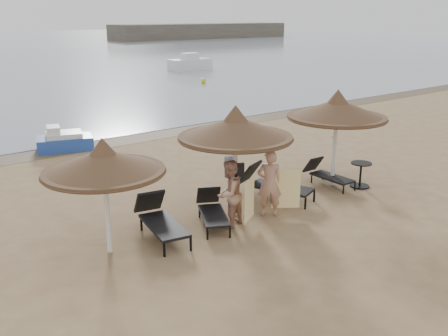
{
  "coord_description": "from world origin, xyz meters",
  "views": [
    {
      "loc": [
        -8.18,
        -8.93,
        4.98
      ],
      "look_at": [
        -0.33,
        1.2,
        1.01
      ],
      "focal_mm": 40.0,
      "sensor_mm": 36.0,
      "label": 1
    }
  ],
  "objects_px": {
    "palapa_left": "(104,162)",
    "person_left": "(229,189)",
    "lounger_near_left": "(212,209)",
    "lounger_far_right": "(326,174)",
    "person_right": "(269,178)",
    "palapa_right": "(337,110)",
    "lounger_far_left": "(159,218)",
    "palapa_center": "(235,128)",
    "pedal_boat": "(64,141)",
    "lounger_near_right": "(272,183)",
    "side_table": "(360,175)"
  },
  "relations": [
    {
      "from": "palapa_center",
      "to": "lounger_far_right",
      "type": "height_order",
      "value": "palapa_center"
    },
    {
      "from": "palapa_left",
      "to": "person_left",
      "type": "relative_size",
      "value": 1.33
    },
    {
      "from": "lounger_far_right",
      "to": "lounger_near_left",
      "type": "bearing_deg",
      "value": -175.53
    },
    {
      "from": "person_right",
      "to": "pedal_boat",
      "type": "xyz_separation_m",
      "value": [
        -1.76,
        9.58,
        -0.66
      ]
    },
    {
      "from": "person_left",
      "to": "pedal_boat",
      "type": "distance_m",
      "value": 9.53
    },
    {
      "from": "palapa_right",
      "to": "lounger_near_left",
      "type": "xyz_separation_m",
      "value": [
        -4.61,
        -0.08,
        -1.96
      ]
    },
    {
      "from": "palapa_center",
      "to": "lounger_far_left",
      "type": "relative_size",
      "value": 1.35
    },
    {
      "from": "lounger_near_left",
      "to": "palapa_right",
      "type": "bearing_deg",
      "value": 28.15
    },
    {
      "from": "lounger_far_right",
      "to": "lounger_near_right",
      "type": "bearing_deg",
      "value": 177.16
    },
    {
      "from": "person_left",
      "to": "pedal_boat",
      "type": "height_order",
      "value": "person_left"
    },
    {
      "from": "lounger_far_left",
      "to": "lounger_near_right",
      "type": "distance_m",
      "value": 3.78
    },
    {
      "from": "lounger_near_left",
      "to": "person_right",
      "type": "relative_size",
      "value": 0.9
    },
    {
      "from": "palapa_center",
      "to": "person_left",
      "type": "bearing_deg",
      "value": -140.06
    },
    {
      "from": "palapa_center",
      "to": "palapa_left",
      "type": "bearing_deg",
      "value": 179.61
    },
    {
      "from": "side_table",
      "to": "person_left",
      "type": "relative_size",
      "value": 0.39
    },
    {
      "from": "palapa_left",
      "to": "lounger_near_right",
      "type": "height_order",
      "value": "palapa_left"
    },
    {
      "from": "lounger_far_right",
      "to": "pedal_boat",
      "type": "xyz_separation_m",
      "value": [
        -4.82,
        8.83,
        0.01
      ]
    },
    {
      "from": "palapa_left",
      "to": "side_table",
      "type": "xyz_separation_m",
      "value": [
        7.84,
        -0.63,
        -1.69
      ]
    },
    {
      "from": "palapa_center",
      "to": "lounger_far_right",
      "type": "bearing_deg",
      "value": 2.66
    },
    {
      "from": "person_right",
      "to": "pedal_boat",
      "type": "distance_m",
      "value": 9.76
    },
    {
      "from": "palapa_left",
      "to": "lounger_near_right",
      "type": "distance_m",
      "value": 5.35
    },
    {
      "from": "lounger_far_left",
      "to": "lounger_near_left",
      "type": "height_order",
      "value": "lounger_far_left"
    },
    {
      "from": "lounger_far_right",
      "to": "person_left",
      "type": "xyz_separation_m",
      "value": [
        -4.29,
        -0.66,
        0.64
      ]
    },
    {
      "from": "lounger_near_left",
      "to": "lounger_far_right",
      "type": "distance_m",
      "value": 4.5
    },
    {
      "from": "palapa_left",
      "to": "palapa_right",
      "type": "bearing_deg",
      "value": -0.06
    },
    {
      "from": "person_right",
      "to": "palapa_right",
      "type": "bearing_deg",
      "value": -132.59
    },
    {
      "from": "lounger_near_left",
      "to": "lounger_far_right",
      "type": "relative_size",
      "value": 1.07
    },
    {
      "from": "palapa_left",
      "to": "person_right",
      "type": "xyz_separation_m",
      "value": [
        4.15,
        -0.6,
        -1.03
      ]
    },
    {
      "from": "lounger_near_left",
      "to": "side_table",
      "type": "bearing_deg",
      "value": 21.15
    },
    {
      "from": "palapa_center",
      "to": "person_right",
      "type": "xyz_separation_m",
      "value": [
        0.65,
        -0.57,
        -1.27
      ]
    },
    {
      "from": "palapa_left",
      "to": "palapa_right",
      "type": "distance_m",
      "value": 7.32
    },
    {
      "from": "person_left",
      "to": "person_right",
      "type": "height_order",
      "value": "person_right"
    },
    {
      "from": "lounger_far_right",
      "to": "pedal_boat",
      "type": "relative_size",
      "value": 0.74
    },
    {
      "from": "palapa_left",
      "to": "lounger_far_left",
      "type": "relative_size",
      "value": 1.21
    },
    {
      "from": "lounger_near_right",
      "to": "person_left",
      "type": "height_order",
      "value": "person_left"
    },
    {
      "from": "lounger_near_left",
      "to": "palapa_center",
      "type": "bearing_deg",
      "value": 31.99
    },
    {
      "from": "palapa_left",
      "to": "lounger_near_left",
      "type": "height_order",
      "value": "palapa_left"
    },
    {
      "from": "palapa_right",
      "to": "lounger_far_left",
      "type": "bearing_deg",
      "value": 178.96
    },
    {
      "from": "palapa_center",
      "to": "side_table",
      "type": "height_order",
      "value": "palapa_center"
    },
    {
      "from": "lounger_far_left",
      "to": "person_left",
      "type": "distance_m",
      "value": 1.79
    },
    {
      "from": "person_left",
      "to": "side_table",
      "type": "bearing_deg",
      "value": 161.37
    },
    {
      "from": "lounger_far_left",
      "to": "person_left",
      "type": "height_order",
      "value": "person_left"
    },
    {
      "from": "person_left",
      "to": "lounger_far_left",
      "type": "bearing_deg",
      "value": -38.15
    },
    {
      "from": "lounger_near_left",
      "to": "palapa_left",
      "type": "bearing_deg",
      "value": -154.79
    },
    {
      "from": "lounger_near_right",
      "to": "lounger_far_right",
      "type": "bearing_deg",
      "value": -25.43
    },
    {
      "from": "lounger_far_left",
      "to": "lounger_near_left",
      "type": "bearing_deg",
      "value": 2.62
    },
    {
      "from": "palapa_right",
      "to": "lounger_far_right",
      "type": "xyz_separation_m",
      "value": [
        -0.11,
        0.16,
        -1.98
      ]
    },
    {
      "from": "palapa_right",
      "to": "person_left",
      "type": "distance_m",
      "value": 4.63
    },
    {
      "from": "lounger_far_left",
      "to": "lounger_near_left",
      "type": "relative_size",
      "value": 1.17
    },
    {
      "from": "lounger_far_right",
      "to": "lounger_far_left",
      "type": "bearing_deg",
      "value": -178.11
    }
  ]
}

